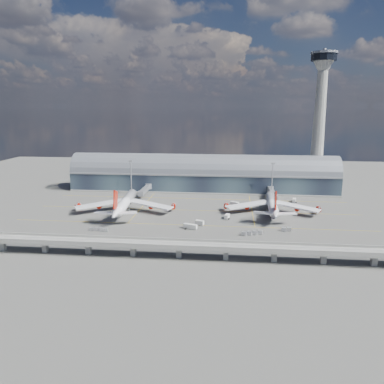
# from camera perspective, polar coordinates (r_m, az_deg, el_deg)

# --- Properties ---
(ground) EXTENTS (500.00, 500.00, 0.00)m
(ground) POSITION_cam_1_polar(r_m,az_deg,el_deg) (214.24, 0.03, -4.26)
(ground) COLOR #474744
(ground) RESTS_ON ground
(taxi_lines) EXTENTS (200.00, 80.12, 0.01)m
(taxi_lines) POSITION_cam_1_polar(r_m,az_deg,el_deg) (235.34, 0.59, -2.67)
(taxi_lines) COLOR gold
(taxi_lines) RESTS_ON ground
(terminal) EXTENTS (200.00, 30.00, 28.00)m
(terminal) POSITION_cam_1_polar(r_m,az_deg,el_deg) (287.10, 1.64, 2.50)
(terminal) COLOR #1F2735
(terminal) RESTS_ON ground
(control_tower) EXTENTS (19.00, 19.00, 103.00)m
(control_tower) POSITION_cam_1_polar(r_m,az_deg,el_deg) (293.83, 18.80, 9.98)
(control_tower) COLOR gray
(control_tower) RESTS_ON ground
(guideway) EXTENTS (220.00, 8.50, 7.20)m
(guideway) POSITION_cam_1_polar(r_m,az_deg,el_deg) (160.90, -2.01, -8.21)
(guideway) COLOR gray
(guideway) RESTS_ON ground
(floodlight_mast_left) EXTENTS (3.00, 0.70, 25.70)m
(floodlight_mast_left) POSITION_cam_1_polar(r_m,az_deg,el_deg) (272.74, -9.27, 2.27)
(floodlight_mast_left) COLOR gray
(floodlight_mast_left) RESTS_ON ground
(floodlight_mast_right) EXTENTS (3.00, 0.70, 25.70)m
(floodlight_mast_right) POSITION_cam_1_polar(r_m,az_deg,el_deg) (264.88, 12.11, 1.83)
(floodlight_mast_right) COLOR gray
(floodlight_mast_right) RESTS_ON ground
(airliner_left) EXTENTS (62.29, 65.47, 19.94)m
(airliner_left) POSITION_cam_1_polar(r_m,az_deg,el_deg) (231.66, -10.22, -1.68)
(airliner_left) COLOR white
(airliner_left) RESTS_ON ground
(airliner_right) EXTENTS (58.51, 61.14, 19.41)m
(airliner_right) POSITION_cam_1_polar(r_m,az_deg,el_deg) (231.60, 12.08, -1.93)
(airliner_right) COLOR white
(airliner_right) RESTS_ON ground
(jet_bridge_left) EXTENTS (4.40, 28.00, 7.25)m
(jet_bridge_left) POSITION_cam_1_polar(r_m,az_deg,el_deg) (270.05, -7.12, 0.40)
(jet_bridge_left) COLOR gray
(jet_bridge_left) RESTS_ON ground
(jet_bridge_right) EXTENTS (4.40, 32.00, 7.25)m
(jet_bridge_right) POSITION_cam_1_polar(r_m,az_deg,el_deg) (262.91, 12.14, -0.13)
(jet_bridge_right) COLOR gray
(jet_bridge_right) RESTS_ON ground
(service_truck_0) EXTENTS (2.92, 7.93, 3.27)m
(service_truck_0) POSITION_cam_1_polar(r_m,az_deg,el_deg) (235.75, -10.92, -2.46)
(service_truck_0) COLOR silver
(service_truck_0) RESTS_ON ground
(service_truck_1) EXTENTS (5.13, 3.67, 2.71)m
(service_truck_1) POSITION_cam_1_polar(r_m,az_deg,el_deg) (204.40, 1.17, -4.71)
(service_truck_1) COLOR silver
(service_truck_1) RESTS_ON ground
(service_truck_2) EXTENTS (7.65, 4.15, 2.66)m
(service_truck_2) POSITION_cam_1_polar(r_m,az_deg,el_deg) (198.35, -0.26, -5.26)
(service_truck_2) COLOR silver
(service_truck_2) RESTS_ON ground
(service_truck_3) EXTENTS (3.12, 5.44, 2.47)m
(service_truck_3) POSITION_cam_1_polar(r_m,az_deg,el_deg) (217.19, 5.35, -3.72)
(service_truck_3) COLOR silver
(service_truck_3) RESTS_ON ground
(service_truck_4) EXTENTS (3.10, 4.86, 2.61)m
(service_truck_4) POSITION_cam_1_polar(r_m,az_deg,el_deg) (261.65, 15.29, -1.24)
(service_truck_4) COLOR silver
(service_truck_4) RESTS_ON ground
(service_truck_5) EXTENTS (6.01, 4.66, 2.74)m
(service_truck_5) POSITION_cam_1_polar(r_m,az_deg,el_deg) (244.74, 6.51, -1.80)
(service_truck_5) COLOR silver
(service_truck_5) RESTS_ON ground
(cargo_train_0) EXTENTS (10.26, 2.10, 1.70)m
(cargo_train_0) POSITION_cam_1_polar(r_m,az_deg,el_deg) (201.15, -14.01, -5.55)
(cargo_train_0) COLOR gray
(cargo_train_0) RESTS_ON ground
(cargo_train_1) EXTENTS (11.37, 5.12, 1.89)m
(cargo_train_1) POSITION_cam_1_polar(r_m,az_deg,el_deg) (191.84, 9.16, -6.20)
(cargo_train_1) COLOR gray
(cargo_train_1) RESTS_ON ground
(cargo_train_2) EXTENTS (5.83, 2.89, 1.90)m
(cargo_train_2) POSITION_cam_1_polar(r_m,az_deg,el_deg) (201.13, 14.20, -5.53)
(cargo_train_2) COLOR gray
(cargo_train_2) RESTS_ON ground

